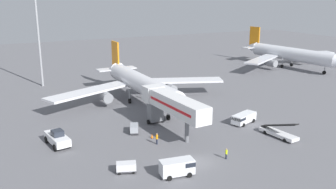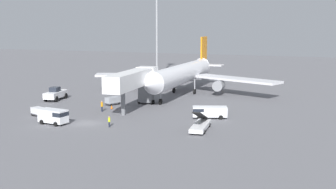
# 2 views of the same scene
# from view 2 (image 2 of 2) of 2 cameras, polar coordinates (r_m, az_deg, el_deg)

# --- Properties ---
(ground_plane) EXTENTS (300.00, 300.00, 0.00)m
(ground_plane) POSITION_cam_2_polar(r_m,az_deg,el_deg) (66.29, -10.69, -3.74)
(ground_plane) COLOR slate
(airplane_at_gate) EXTENTS (41.41, 39.89, 11.70)m
(airplane_at_gate) POSITION_cam_2_polar(r_m,az_deg,el_deg) (91.71, 2.07, 2.76)
(airplane_at_gate) COLOR silver
(airplane_at_gate) RESTS_ON ground
(jet_bridge) EXTENTS (4.32, 17.42, 6.87)m
(jet_bridge) POSITION_cam_2_polar(r_m,az_deg,el_deg) (75.01, -4.40, 1.86)
(jet_bridge) COLOR silver
(jet_bridge) RESTS_ON ground
(pushback_tug) EXTENTS (3.30, 6.44, 2.61)m
(pushback_tug) POSITION_cam_2_polar(r_m,az_deg,el_deg) (87.40, -14.58, 0.07)
(pushback_tug) COLOR white
(pushback_tug) RESTS_ON ground
(belt_loader_truck) EXTENTS (2.68, 7.13, 3.28)m
(belt_loader_truck) POSITION_cam_2_polar(r_m,az_deg,el_deg) (61.05, 4.31, -3.98)
(belt_loader_truck) COLOR white
(belt_loader_truck) RESTS_ON ground
(service_van_near_center) EXTENTS (4.69, 2.66, 2.22)m
(service_van_near_center) POSITION_cam_2_polar(r_m,az_deg,el_deg) (66.52, -14.81, -2.73)
(service_van_near_center) COLOR silver
(service_van_near_center) RESTS_ON ground
(service_van_far_right) EXTENTS (5.79, 3.76, 1.84)m
(service_van_far_right) POSITION_cam_2_polar(r_m,az_deg,el_deg) (68.77, 5.38, -2.23)
(service_van_far_right) COLOR white
(service_van_far_right) RESTS_ON ground
(baggage_cart_mid_center) EXTENTS (2.95, 2.21, 1.38)m
(baggage_cart_mid_center) POSITION_cam_2_polar(r_m,az_deg,el_deg) (73.07, -16.64, -2.14)
(baggage_cart_mid_center) COLOR #38383D
(baggage_cart_mid_center) RESTS_ON ground
(baggage_cart_mid_right) EXTENTS (2.29, 2.99, 1.44)m
(baggage_cart_mid_right) POSITION_cam_2_polar(r_m,az_deg,el_deg) (80.39, -7.30, -0.78)
(baggage_cart_mid_right) COLOR #38383D
(baggage_cart_mid_right) RESTS_ON ground
(ground_crew_worker_foreground) EXTENTS (0.44, 0.44, 1.64)m
(ground_crew_worker_foreground) POSITION_cam_2_polar(r_m,az_deg,el_deg) (63.10, -7.75, -3.51)
(ground_crew_worker_foreground) COLOR #1E2333
(ground_crew_worker_foreground) RESTS_ON ground
(ground_crew_worker_midground) EXTENTS (0.50, 0.50, 1.86)m
(ground_crew_worker_midground) POSITION_cam_2_polar(r_m,az_deg,el_deg) (74.33, -8.70, -1.50)
(ground_crew_worker_midground) COLOR #1E2333
(ground_crew_worker_midground) RESTS_ON ground
(safety_cone_alpha) EXTENTS (0.46, 0.46, 0.70)m
(safety_cone_alpha) POSITION_cam_2_polar(r_m,az_deg,el_deg) (76.59, -7.43, -1.63)
(safety_cone_alpha) COLOR black
(safety_cone_alpha) RESTS_ON ground
(apron_light_mast) EXTENTS (2.40, 2.40, 27.69)m
(apron_light_mast) POSITION_cam_2_polar(r_m,az_deg,el_deg) (120.77, -1.50, 11.30)
(apron_light_mast) COLOR #93969B
(apron_light_mast) RESTS_ON ground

